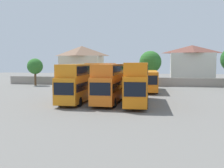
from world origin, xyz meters
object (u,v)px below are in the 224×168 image
Objects in this scene: bus_6 at (150,80)px; house_terrace_centre at (192,64)px; bus_5 at (129,80)px; bus_3 at (137,81)px; bus_4 at (101,75)px; house_terrace_left at (82,64)px; tree_behind_wall at (35,66)px; bus_2 at (109,81)px; tree_left_of_lot at (150,62)px; bus_1 at (78,81)px.

bus_6 is 1.15× the size of house_terrace_centre.
bus_3 is at bearing 11.51° from bus_5.
bus_4 is 21.06m from house_terrace_left.
tree_behind_wall is at bearing -109.39° from bus_6.
bus_2 is at bearing -111.02° from house_terrace_centre.
bus_5 is at bearing -52.35° from house_terrace_left.
bus_5 is 1.45× the size of tree_left_of_lot.
house_terrace_left reaches higher than bus_5.
bus_1 is 1.75× the size of tree_behind_wall.
bus_5 is (5.01, -0.01, -0.86)m from bus_4.
bus_6 is at bearing -87.65° from tree_left_of_lot.
house_terrace_centre is 35.72m from tree_behind_wall.
house_terrace_left is at bearing -157.97° from bus_2.
tree_left_of_lot reaches higher than bus_5.
bus_2 is 0.85× the size of bus_4.
bus_2 is at bearing -92.39° from bus_3.
bus_4 is 1.61× the size of tree_left_of_lot.
bus_4 reaches higher than bus_2.
tree_behind_wall reaches higher than bus_2.
house_terrace_left is (-9.95, 33.78, 1.94)m from bus_1.
tree_left_of_lot is at bearing 163.77° from bus_1.
bus_5 is at bearing -104.05° from tree_left_of_lot.
bus_2 reaches higher than bus_1.
house_terrace_left is 1.37× the size of tree_left_of_lot.
bus_3 is at bearing -62.64° from house_terrace_left.
tree_left_of_lot reaches higher than bus_6.
bus_2 reaches higher than bus_5.
tree_behind_wall is at bearing -109.13° from bus_4.
bus_3 is at bearing -41.78° from tree_behind_wall.
bus_4 reaches higher than bus_1.
bus_1 is at bearing -16.20° from bus_5.
bus_4 is at bearing -22.63° from tree_behind_wall.
bus_4 is 14.86m from tree_left_of_lot.
bus_1 is 35.27m from house_terrace_left.
bus_2 is 1.77× the size of tree_behind_wall.
house_terrace_left is at bearing -149.75° from bus_4.
bus_4 is at bearing -95.42° from bus_6.
tree_left_of_lot is (17.52, -6.47, 0.44)m from house_terrace_left.
bus_4 is at bearing -63.24° from house_terrace_left.
house_terrace_left is at bearing -164.32° from bus_1.
tree_behind_wall is at bearing -134.89° from bus_3.
tree_left_of_lot is 24.91m from tree_behind_wall.
house_terrace_left is at bearing -141.91° from bus_5.
bus_1 reaches higher than bus_5.
bus_1 is 0.85× the size of bus_4.
bus_2 is 15.48m from bus_4.
bus_4 is at bearing -163.74° from bus_2.
tree_behind_wall reaches higher than bus_5.
house_terrace_centre is at bearing 19.80° from tree_behind_wall.
bus_2 is 1.01× the size of house_terrace_centre.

